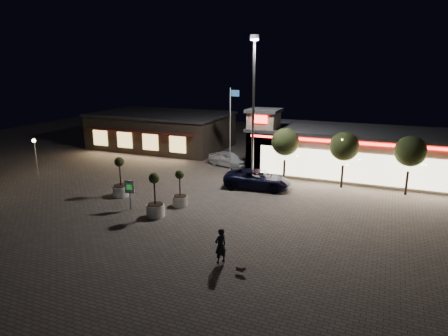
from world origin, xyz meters
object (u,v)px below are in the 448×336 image
at_px(pickup_truck, 257,179).
at_px(valet_sign, 130,190).
at_px(planter_left, 121,184).
at_px(planter_mid, 155,203).
at_px(white_sedan, 228,159).
at_px(pedestrian, 221,246).

distance_m(pickup_truck, valet_sign, 10.88).
xyz_separation_m(planter_left, planter_mid, (4.83, -2.64, -0.03)).
relative_size(white_sedan, valet_sign, 2.09).
bearing_deg(pedestrian, valet_sign, -84.99).
bearing_deg(white_sedan, planter_left, -179.92).
height_order(pedestrian, planter_left, planter_left).
height_order(white_sedan, planter_mid, planter_mid).
height_order(pickup_truck, planter_mid, planter_mid).
relative_size(white_sedan, planter_mid, 1.46).
relative_size(planter_mid, valet_sign, 1.43).
bearing_deg(pedestrian, pickup_truck, -137.57).
relative_size(white_sedan, pedestrian, 2.36).
relative_size(pickup_truck, pedestrian, 2.93).
bearing_deg(valet_sign, pedestrian, -27.70).
relative_size(white_sedan, planter_left, 1.42).
bearing_deg(planter_left, planter_mid, -28.70).
xyz_separation_m(white_sedan, planter_mid, (0.54, -14.74, 0.19)).
xyz_separation_m(planter_mid, valet_sign, (-2.36, 0.42, 0.55)).
bearing_deg(pickup_truck, valet_sign, 134.62).
height_order(white_sedan, planter_left, planter_left).
bearing_deg(pickup_truck, planter_left, 117.37).
xyz_separation_m(pickup_truck, planter_left, (-9.31, -6.20, 0.20)).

